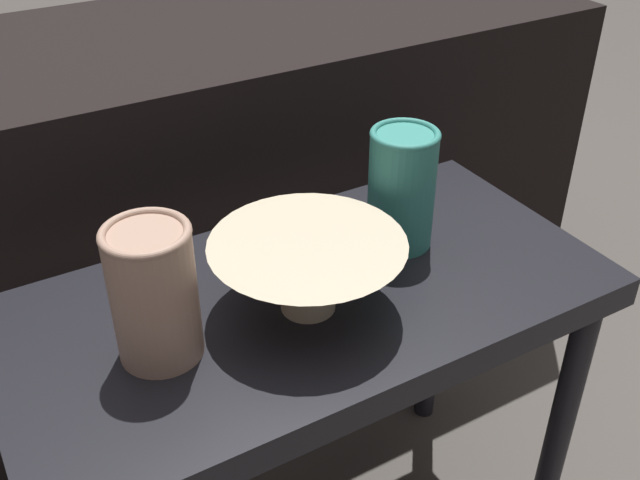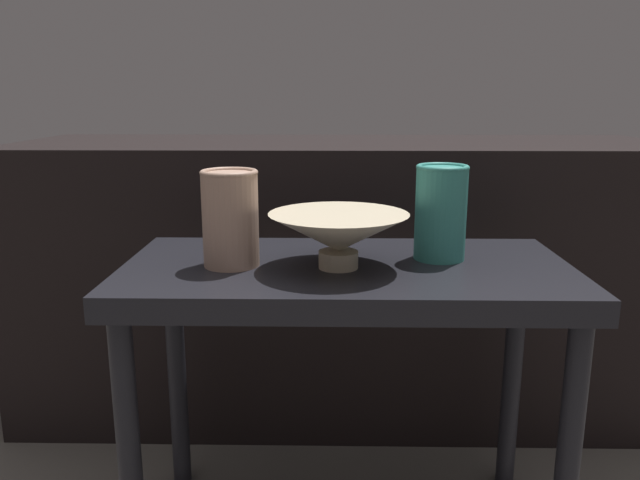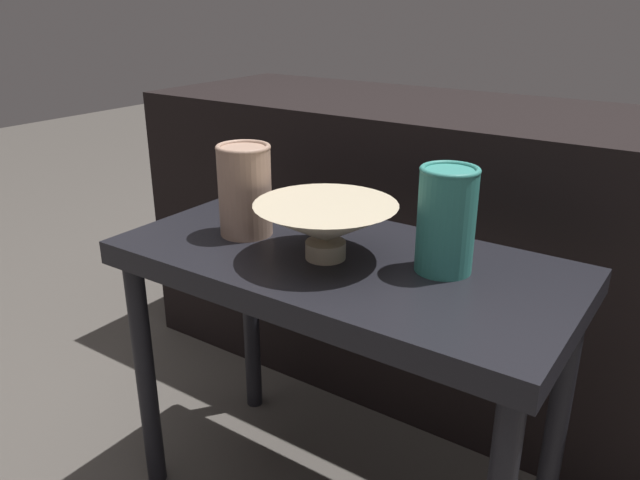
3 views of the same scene
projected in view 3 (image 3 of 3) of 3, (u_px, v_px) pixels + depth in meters
The scene contains 5 objects.
table at pixel (341, 292), 1.02m from camera, with size 0.74×0.37×0.51m.
couch_backdrop at pixel (463, 251), 1.47m from camera, with size 1.56×0.50×0.67m.
bowl at pixel (326, 224), 0.97m from camera, with size 0.23×0.23×0.09m.
vase_textured_left at pixel (245, 189), 1.06m from camera, with size 0.09×0.09×0.16m.
vase_colorful_right at pixel (446, 219), 0.91m from camera, with size 0.09×0.09×0.16m.
Camera 3 is at (0.49, -0.78, 0.90)m, focal length 35.00 mm.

